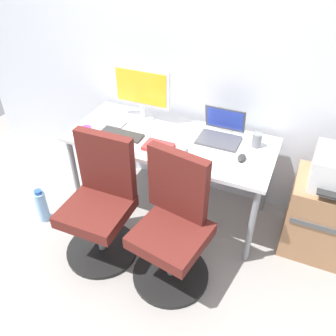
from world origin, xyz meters
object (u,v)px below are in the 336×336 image
office_chair_right (173,228)px  coffee_mug (87,133)px  desktop_monitor (142,90)px  side_cabinet (325,218)px  office_chair_left (101,205)px  water_bottle_on_floor (42,206)px  open_laptop (221,131)px

office_chair_right → coffee_mug: office_chair_right is taller
desktop_monitor → coffee_mug: desktop_monitor is taller
side_cabinet → office_chair_left: bearing=-156.9°
water_bottle_on_floor → open_laptop: size_ratio=1.00×
water_bottle_on_floor → office_chair_left: bearing=-3.3°
side_cabinet → coffee_mug: 1.87m
desktop_monitor → office_chair_right: bearing=-52.5°
office_chair_left → office_chair_right: bearing=-0.1°
open_laptop → office_chair_left: bearing=-130.0°
office_chair_right → desktop_monitor: desktop_monitor is taller
office_chair_left → desktop_monitor: bearing=93.7°
desktop_monitor → coffee_mug: size_ratio=5.22×
office_chair_right → coffee_mug: (-0.85, 0.34, 0.33)m
coffee_mug → office_chair_right: bearing=-21.9°
office_chair_left → side_cabinet: bearing=23.1°
water_bottle_on_floor → coffee_mug: size_ratio=3.37×
open_laptop → coffee_mug: open_laptop is taller
office_chair_right → open_laptop: office_chair_right is taller
office_chair_left → water_bottle_on_floor: size_ratio=3.03×
water_bottle_on_floor → desktop_monitor: bearing=52.4°
office_chair_left → open_laptop: office_chair_left is taller
desktop_monitor → open_laptop: bearing=-3.3°
water_bottle_on_floor → desktop_monitor: size_ratio=0.65×
water_bottle_on_floor → side_cabinet: bearing=15.8°
water_bottle_on_floor → coffee_mug: coffee_mug is taller
office_chair_left → office_chair_right: (0.56, -0.00, 0.00)m
office_chair_left → side_cabinet: office_chair_left is taller
office_chair_left → office_chair_right: 0.56m
office_chair_left → side_cabinet: size_ratio=1.54×
side_cabinet → open_laptop: (-0.86, 0.11, 0.46)m
office_chair_right → open_laptop: bearing=84.5°
desktop_monitor → office_chair_left: bearing=-86.3°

